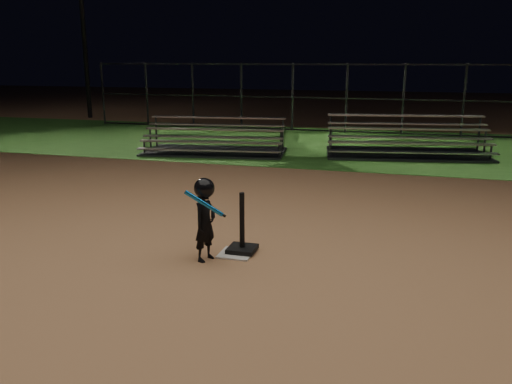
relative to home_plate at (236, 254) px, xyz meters
name	(u,v)px	position (x,y,z in m)	size (l,w,h in m)	color
ground	(236,254)	(0.00, 0.00, -0.01)	(80.00, 80.00, 0.00)	#B0794F
grass_strip	(334,145)	(0.00, 10.00, -0.01)	(60.00, 8.00, 0.01)	#295C1D
home_plate	(236,254)	(0.00, 0.00, 0.00)	(0.45, 0.45, 0.02)	beige
batting_tee	(242,240)	(0.06, 0.10, 0.17)	(0.38, 0.38, 0.84)	black
child_batter	(205,217)	(-0.33, -0.30, 0.59)	(0.49, 0.50, 1.13)	black
bleacher_left	(214,146)	(-3.12, 7.59, 0.19)	(4.22, 2.47, 0.98)	#AEAEB2
bleacher_right	(406,148)	(2.19, 8.68, 0.21)	(4.67, 2.82, 1.07)	silver
backstop_fence	(346,98)	(0.00, 13.00, 1.24)	(20.08, 0.08, 2.50)	#38383D
light_pole_left	(81,5)	(-12.00, 14.94, 4.93)	(0.90, 0.53, 8.30)	#2D2D30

